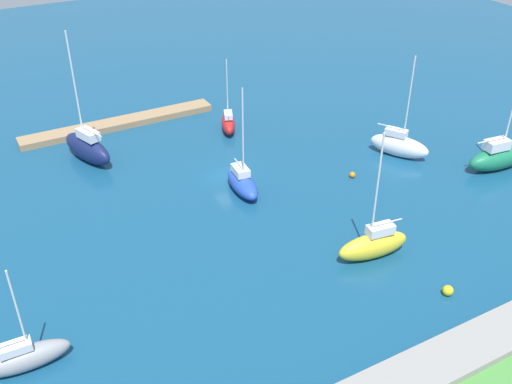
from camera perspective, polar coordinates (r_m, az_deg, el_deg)
The scene contains 12 objects.
water at distance 60.45m, azimuth -2.69°, elevation 1.40°, with size 160.00×160.00×0.00m, color navy.
pier_dock at distance 72.87m, azimuth -13.10°, elevation 6.50°, with size 23.27×2.48×0.75m, color #997A56.
breakwater at distance 41.34m, azimuth 16.56°, elevation -16.30°, with size 67.05×3.36×1.45m, color gray.
sailboat_white_west_end at distance 65.77m, azimuth 13.69°, elevation 4.45°, with size 4.87×6.49×11.32m.
sailboat_yellow_center_basin at distance 49.82m, azimuth 11.32°, elevation -4.97°, with size 6.52×2.58×11.58m.
sailboat_blue_off_beacon at distance 57.65m, azimuth -1.33°, elevation 0.96°, with size 2.73×6.13×10.96m.
sailboat_gray_by_breakwater at distance 43.00m, azimuth -21.43°, elevation -14.64°, with size 5.81×1.80×8.18m.
sailboat_red_mid_basin at distance 69.62m, azimuth -2.70°, elevation 6.73°, with size 3.34×5.20×8.66m.
sailboat_green_near_pier at distance 66.32m, azimuth 22.36°, elevation 3.16°, with size 7.34×3.14×11.05m.
sailboat_navy_far_north at distance 65.37m, azimuth -16.01°, elevation 4.19°, with size 4.48×7.80×14.02m.
mooring_buoy_yellow at distance 48.04m, azimuth 18.09°, elevation -9.05°, with size 0.84×0.84×0.84m, color yellow.
mooring_buoy_orange at distance 61.09m, azimuth 9.31°, elevation 1.66°, with size 0.62×0.62×0.62m, color orange.
Camera 1 is at (22.46, 46.98, 30.70)m, focal length 41.31 mm.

